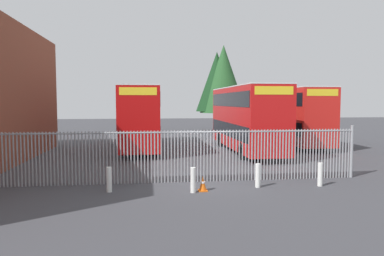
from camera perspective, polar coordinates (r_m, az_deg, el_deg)
name	(u,v)px	position (r m, az deg, el deg)	size (l,w,h in m)	color
ground_plane	(184,154)	(23.11, -1.25, -4.23)	(100.00, 100.00, 0.00)	#3D3D42
palisade_fence	(185,154)	(14.99, -1.20, -4.27)	(15.20, 0.14, 2.35)	gray
double_decker_bus_near_gate	(246,116)	(24.44, 8.62, 1.90)	(2.54, 10.81, 4.42)	red
double_decker_bus_behind_fence_left	(140,115)	(25.84, -8.32, 2.02)	(2.54, 10.81, 4.42)	#B70C0C
double_decker_bus_behind_fence_right	(289,114)	(29.31, 15.32, 2.17)	(2.54, 10.81, 4.42)	red
bollard_near_left	(109,180)	(13.83, -13.18, -8.08)	(0.20, 0.20, 0.95)	silver
bollard_center_front	(193,180)	(13.39, 0.18, -8.37)	(0.20, 0.20, 0.95)	silver
bollard_near_right	(258,176)	(14.43, 10.54, -7.52)	(0.20, 0.20, 0.95)	silver
bollard_far_right	(320,174)	(15.30, 19.90, -7.03)	(0.20, 0.20, 0.95)	silver
traffic_cone_by_gate	(203,184)	(13.66, 1.75, -8.91)	(0.34, 0.34, 0.59)	orange
tree_tall_back	(223,79)	(40.94, 5.07, 7.85)	(5.37, 5.37, 9.84)	#4C3823
tree_short_side	(217,82)	(41.24, 4.00, 7.44)	(4.77, 4.77, 9.13)	#4C3823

